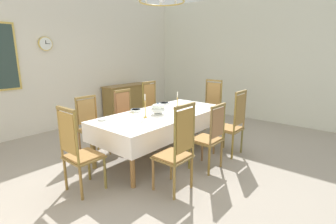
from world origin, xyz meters
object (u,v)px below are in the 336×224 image
object	(u,v)px
candlestick_west	(145,108)
dining_table	(162,117)
bowl_near_right	(164,103)
spoon_secondary	(167,103)
chair_south_c	(233,123)
sideboard	(127,100)
chair_north_c	(153,108)
mounted_clock	(45,44)
chair_head_east	(210,107)
soup_tureen	(158,109)
chair_south_b	(210,136)
chair_north_b	(127,116)
spoon_primary	(130,112)
bowl_near_left	(136,110)
chair_north_a	(92,125)
candlestick_east	(177,102)
bowl_far_left	(157,105)
chair_head_west	(78,150)
chair_south_a	(177,149)
bowl_far_right	(103,119)
chandelier	(162,1)

from	to	relation	value
candlestick_west	dining_table	bearing A→B (deg)	-0.00
bowl_near_right	spoon_secondary	distance (m)	0.13
chair_south_c	sideboard	distance (m)	3.71
chair_south_c	chair_north_c	size ratio (longest dim) A/B	1.00
spoon_secondary	mounted_clock	bearing A→B (deg)	119.37
chair_head_east	soup_tureen	distance (m)	1.79
chair_south_b	chair_north_c	xyz separation A→B (m)	(0.77, 1.93, 0.04)
candlestick_west	chair_south_b	bearing A→B (deg)	-65.45
chair_north_b	spoon_primary	bearing A→B (deg)	54.00
chair_south_c	bowl_near_left	world-z (taller)	chair_south_c
chair_head_east	spoon_secondary	world-z (taller)	chair_head_east
chair_north_a	candlestick_west	world-z (taller)	candlestick_west
candlestick_west	candlestick_east	xyz separation A→B (m)	(0.85, 0.00, -0.03)
bowl_near_left	spoon_secondary	xyz separation A→B (m)	(0.93, 0.05, -0.02)
candlestick_west	spoon_primary	world-z (taller)	candlestick_west
chair_head_east	spoon_primary	world-z (taller)	chair_head_east
chair_north_a	chair_head_east	xyz separation A→B (m)	(2.48, -0.96, 0.05)
dining_table	spoon_secondary	xyz separation A→B (m)	(0.70, 0.48, 0.08)
chair_south_b	bowl_near_left	world-z (taller)	chair_south_b
chair_north_a	mounted_clock	distance (m)	2.44
bowl_far_left	spoon_secondary	xyz separation A→B (m)	(0.35, 0.03, -0.01)
chair_head_west	mounted_clock	world-z (taller)	mounted_clock
mounted_clock	sideboard	bearing A→B (deg)	-6.73
chair_south_a	chair_south_c	bearing A→B (deg)	0.05
dining_table	bowl_far_right	size ratio (longest dim) A/B	16.64
bowl_near_left	bowl_far_right	distance (m)	0.74
chair_north_b	chair_north_c	distance (m)	0.77
chair_north_a	candlestick_east	xyz separation A→B (m)	(1.25, -0.96, 0.35)
chair_south_c	bowl_far_right	distance (m)	2.24
mounted_clock	spoon_secondary	bearing A→B (deg)	-62.18
chair_north_b	candlestick_west	distance (m)	1.12
soup_tureen	spoon_primary	world-z (taller)	soup_tureen
candlestick_east	chair_head_west	bearing A→B (deg)	-180.00
soup_tureen	chair_north_c	bearing A→B (deg)	47.06
candlestick_east	bowl_far_right	size ratio (longest dim) A/B	2.17
chair_south_b	candlestick_east	distance (m)	1.10
bowl_near_right	sideboard	distance (m)	2.42
chair_south_c	chair_north_c	bearing A→B (deg)	90.00
chair_head_west	candlestick_east	size ratio (longest dim) A/B	3.60
chair_north_a	bowl_far_right	xyz separation A→B (m)	(-0.15, -0.55, 0.24)
bowl_near_left	chair_north_a	bearing A→B (deg)	138.52
chair_head_east	bowl_far_left	world-z (taller)	chair_head_east
bowl_far_left	sideboard	xyz separation A→B (m)	(1.15, 2.22, -0.34)
chair_north_b	chair_south_c	xyz separation A→B (m)	(0.77, -1.93, 0.03)
dining_table	chair_south_b	xyz separation A→B (m)	(0.01, -0.96, -0.14)
candlestick_east	spoon_primary	bearing A→B (deg)	149.27
chair_south_b	candlestick_east	xyz separation A→B (m)	(0.41, 0.96, 0.35)
bowl_far_left	chandelier	bearing A→B (deg)	-127.65
chair_south_a	spoon_secondary	distance (m)	2.11
sideboard	chair_head_east	bearing A→B (deg)	93.43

